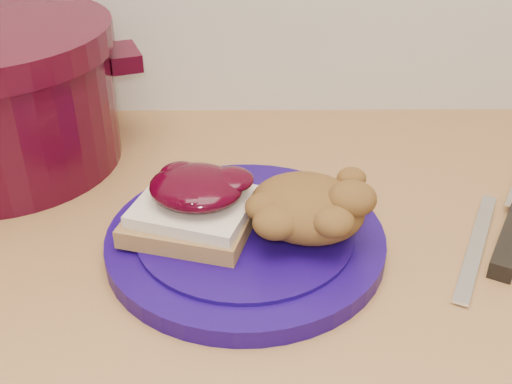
{
  "coord_description": "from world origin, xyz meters",
  "views": [
    {
      "loc": [
        -0.01,
        1.0,
        1.27
      ],
      "look_at": [
        -0.01,
        1.51,
        0.95
      ],
      "focal_mm": 45.0,
      "sensor_mm": 36.0,
      "label": 1
    }
  ],
  "objects": [
    {
      "name": "butter_knife",
      "position": [
        0.2,
        1.49,
        0.9
      ],
      "size": [
        0.09,
        0.17,
        0.0
      ],
      "primitive_type": "cube",
      "rotation": [
        0.0,
        0.0,
        1.13
      ],
      "color": "silver",
      "rests_on": "wood_countertop"
    },
    {
      "name": "sandwich",
      "position": [
        -0.06,
        1.5,
        0.95
      ],
      "size": [
        0.13,
        0.12,
        0.06
      ],
      "rotation": [
        0.0,
        0.0,
        -0.37
      ],
      "color": "olive",
      "rests_on": "plate"
    },
    {
      "name": "plate",
      "position": [
        -0.02,
        1.49,
        0.91
      ],
      "size": [
        0.34,
        0.34,
        0.02
      ],
      "primitive_type": "cylinder",
      "rotation": [
        0.0,
        0.0,
        -0.37
      ],
      "color": "#160552",
      "rests_on": "wood_countertop"
    },
    {
      "name": "stuffing_mound",
      "position": [
        0.04,
        1.49,
        0.95
      ],
      "size": [
        0.13,
        0.12,
        0.05
      ],
      "primitive_type": "ellipsoid",
      "rotation": [
        0.0,
        0.0,
        -0.37
      ],
      "color": "brown",
      "rests_on": "plate"
    }
  ]
}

